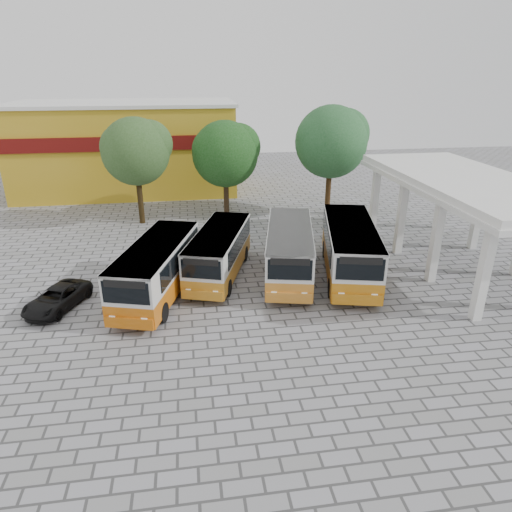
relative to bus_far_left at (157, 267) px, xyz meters
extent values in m
plane|color=gray|center=(7.27, -2.24, -1.67)|extent=(90.00, 90.00, 0.00)
cube|color=silver|center=(15.12, -4.74, 0.83)|extent=(0.45, 0.45, 5.00)
cube|color=silver|center=(15.12, 8.26, 0.83)|extent=(0.45, 0.45, 5.00)
cube|color=silver|center=(20.42, 8.26, 0.83)|extent=(0.45, 0.45, 5.00)
cube|color=silver|center=(17.77, 1.76, 3.53)|extent=(6.60, 15.60, 0.40)
cube|color=silver|center=(17.77, 1.76, 3.18)|extent=(6.80, 15.80, 0.30)
cube|color=#B18B17|center=(-3.73, 23.76, 2.33)|extent=(20.00, 10.00, 8.00)
cube|color=#590C0A|center=(-3.73, 18.66, 3.53)|extent=(20.00, 0.20, 1.20)
cube|color=silver|center=(-3.73, 23.76, 6.48)|extent=(20.40, 10.40, 0.30)
cube|color=#B65709|center=(0.00, 0.01, -0.77)|extent=(4.53, 8.29, 1.04)
cube|color=silver|center=(0.00, 0.01, 0.48)|extent=(4.53, 8.29, 1.46)
cube|color=silver|center=(0.00, 0.01, 1.15)|extent=(4.57, 8.30, 0.12)
cube|color=black|center=(-1.21, 0.01, 0.50)|extent=(1.90, 6.30, 1.04)
cube|color=black|center=(1.21, 0.01, 0.50)|extent=(1.90, 6.30, 1.04)
cube|color=black|center=(0.00, -3.98, 0.50)|extent=(2.06, 0.65, 1.04)
cube|color=black|center=(0.00, -3.98, 0.91)|extent=(1.83, 0.59, 0.34)
cylinder|color=black|center=(-1.07, -2.57, -1.17)|extent=(0.28, 0.99, 0.99)
cylinder|color=black|center=(1.07, -2.57, -1.17)|extent=(0.28, 0.99, 0.99)
cylinder|color=black|center=(-1.07, 2.59, -1.17)|extent=(0.28, 0.99, 0.99)
cylinder|color=black|center=(1.07, 2.59, -1.17)|extent=(0.28, 0.99, 0.99)
cube|color=#B47317|center=(3.37, 2.06, -0.82)|extent=(4.43, 7.80, 0.98)
cube|color=silver|center=(3.37, 2.06, 0.36)|extent=(4.43, 7.80, 1.37)
cube|color=silver|center=(3.37, 2.06, 0.99)|extent=(4.47, 7.82, 0.11)
cube|color=black|center=(2.23, 2.06, 0.37)|extent=(1.94, 5.89, 0.98)
cube|color=black|center=(4.51, 2.06, 0.37)|extent=(1.94, 5.89, 0.98)
cube|color=black|center=(3.37, -1.70, 0.37)|extent=(1.93, 0.66, 0.98)
cube|color=black|center=(3.37, -1.70, 0.76)|extent=(1.71, 0.60, 0.32)
cylinder|color=black|center=(2.36, -0.37, -1.20)|extent=(0.26, 0.93, 0.93)
cylinder|color=black|center=(4.38, -0.37, -1.20)|extent=(0.26, 0.93, 0.93)
cylinder|color=black|center=(2.36, 4.49, -1.20)|extent=(0.26, 0.93, 0.93)
cylinder|color=black|center=(4.38, 4.49, -1.20)|extent=(0.26, 0.93, 0.93)
cube|color=#BE7320|center=(7.32, 1.40, -0.76)|extent=(4.07, 8.34, 1.05)
cube|color=silver|center=(7.32, 1.40, 0.50)|extent=(4.07, 8.34, 1.47)
cube|color=silver|center=(7.32, 1.40, 1.18)|extent=(4.11, 8.35, 0.12)
cube|color=black|center=(6.09, 1.40, 0.52)|extent=(1.47, 6.46, 1.05)
cube|color=black|center=(8.54, 1.40, 0.52)|extent=(1.47, 6.46, 1.05)
cube|color=black|center=(7.32, -2.62, 0.52)|extent=(2.11, 0.51, 1.05)
cube|color=black|center=(7.32, -2.62, 0.94)|extent=(1.87, 0.47, 0.34)
cylinder|color=black|center=(6.24, -1.20, -1.16)|extent=(0.28, 1.00, 1.00)
cylinder|color=black|center=(8.40, -1.20, -1.16)|extent=(0.28, 1.00, 1.00)
cylinder|color=black|center=(6.24, 4.00, -1.16)|extent=(0.28, 1.00, 1.00)
cylinder|color=black|center=(8.40, 4.00, -1.16)|extent=(0.28, 1.00, 1.00)
cube|color=#B5690D|center=(10.69, 0.87, -0.70)|extent=(4.46, 8.86, 1.12)
cube|color=silver|center=(10.69, 0.87, 0.64)|extent=(4.46, 8.86, 1.56)
cube|color=silver|center=(10.69, 0.87, 1.35)|extent=(4.51, 8.88, 0.13)
cube|color=black|center=(9.40, 0.87, 0.65)|extent=(1.68, 6.83, 1.12)
cube|color=black|center=(11.99, 0.87, 0.65)|extent=(1.68, 6.83, 1.12)
cube|color=black|center=(10.69, -3.40, 0.65)|extent=(2.23, 0.58, 1.12)
cube|color=black|center=(10.69, -3.40, 1.10)|extent=(1.98, 0.53, 0.36)
cylinder|color=black|center=(9.55, -1.89, -1.13)|extent=(0.30, 1.06, 1.06)
cylinder|color=black|center=(11.84, -1.89, -1.13)|extent=(0.30, 1.06, 1.06)
cylinder|color=black|center=(9.55, 3.64, -1.13)|extent=(0.30, 1.06, 1.06)
cylinder|color=black|center=(11.84, 3.64, -1.13)|extent=(0.30, 1.06, 1.06)
cylinder|color=black|center=(-1.85, 12.73, 0.26)|extent=(0.42, 0.42, 3.85)
sphere|color=#294B1C|center=(-1.85, 12.73, 3.84)|extent=(4.98, 4.98, 4.98)
sphere|color=#294B1C|center=(-0.86, 13.03, 4.34)|extent=(3.49, 3.49, 3.49)
sphere|color=#294B1C|center=(-2.72, 12.53, 4.22)|extent=(3.24, 3.24, 3.24)
cylinder|color=#372716|center=(4.86, 14.06, 0.11)|extent=(0.42, 0.42, 3.56)
sphere|color=#144210|center=(4.86, 14.06, 3.26)|extent=(5.20, 5.20, 5.20)
sphere|color=#144210|center=(5.90, 14.36, 3.78)|extent=(3.64, 3.64, 3.64)
sphere|color=#144210|center=(3.95, 13.86, 3.65)|extent=(3.38, 3.38, 3.38)
cylinder|color=#402812|center=(13.10, 12.98, 0.40)|extent=(0.43, 0.43, 4.13)
sphere|color=#1D4F23|center=(13.10, 12.98, 4.16)|extent=(5.65, 5.65, 5.65)
sphere|color=#1D4F23|center=(14.23, 13.28, 4.73)|extent=(3.95, 3.95, 3.95)
sphere|color=#1D4F23|center=(12.11, 12.78, 4.59)|extent=(3.67, 3.67, 3.67)
imported|color=black|center=(-4.97, -0.61, -1.12)|extent=(3.21, 4.29, 1.08)
camera|label=1|loc=(1.83, -22.09, 9.53)|focal=32.00mm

